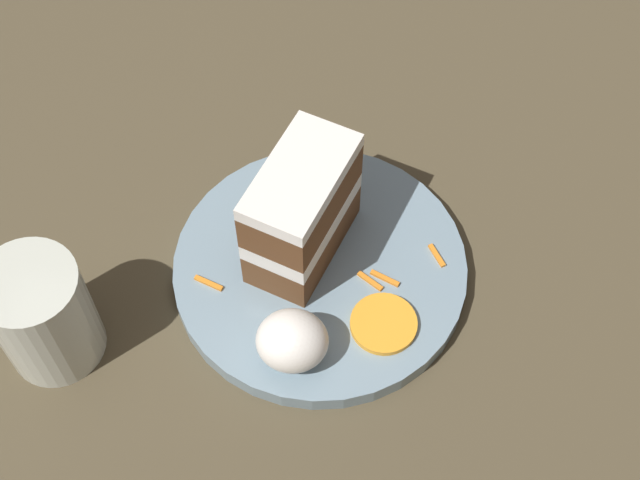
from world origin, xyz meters
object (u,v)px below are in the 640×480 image
cream_dollop (292,341)px  cake_slice (302,210)px  drinking_glass (45,319)px  orange_garnish (384,324)px  plate (320,269)px

cream_dollop → cake_slice: bearing=-91.0°
drinking_glass → orange_garnish: bearing=-175.4°
cream_dollop → drinking_glass: size_ratio=0.55×
cake_slice → drinking_glass: size_ratio=1.19×
cake_slice → cream_dollop: (0.00, 0.10, -0.03)m
cake_slice → plate: bearing=154.7°
cake_slice → drinking_glass: (0.20, 0.10, -0.03)m
orange_garnish → drinking_glass: bearing=4.6°
cream_dollop → orange_garnish: bearing=-157.8°
plate → drinking_glass: drinking_glass is taller
cream_dollop → orange_garnish: (-0.07, -0.03, -0.02)m
plate → drinking_glass: size_ratio=2.42×
plate → drinking_glass: bearing=20.2°
orange_garnish → cake_slice: bearing=-46.7°
cream_dollop → drinking_glass: (0.20, -0.01, 0.00)m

